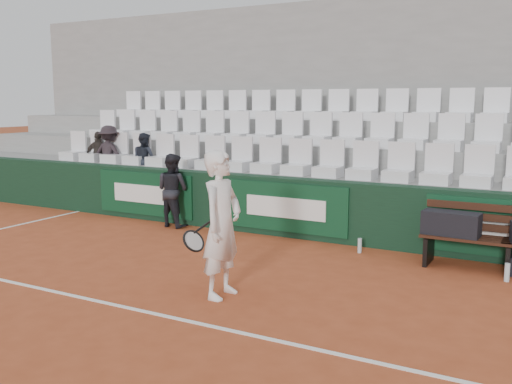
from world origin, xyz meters
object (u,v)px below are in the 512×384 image
at_px(bench_left, 477,253).
at_px(tennis_player, 222,225).
at_px(spectator_c, 144,137).
at_px(spectator_a, 109,133).
at_px(ball_kid, 173,190).
at_px(sports_bag_left, 451,223).
at_px(water_bottle_far, 507,272).
at_px(water_bottle_near, 360,246).
at_px(spectator_b, 98,136).

xyz_separation_m(bench_left, tennis_player, (-2.50, -2.57, 0.64)).
xyz_separation_m(bench_left, spectator_c, (-6.63, 1.08, 1.32)).
bearing_deg(spectator_a, ball_kid, 156.22).
height_order(sports_bag_left, ball_kid, ball_kid).
bearing_deg(bench_left, spectator_a, 171.90).
bearing_deg(spectator_a, water_bottle_far, 166.16).
distance_m(sports_bag_left, water_bottle_far, 0.98).
relative_size(tennis_player, spectator_a, 1.41).
bearing_deg(spectator_a, sports_bag_left, 167.77).
bearing_deg(sports_bag_left, water_bottle_far, -24.27).
bearing_deg(water_bottle_near, bench_left, -2.59).
height_order(bench_left, spectator_a, spectator_a).
bearing_deg(tennis_player, water_bottle_near, 72.91).
bearing_deg(sports_bag_left, spectator_b, 171.64).
relative_size(ball_kid, spectator_c, 1.23).
bearing_deg(water_bottle_near, water_bottle_far, -12.14).
distance_m(ball_kid, spectator_a, 2.59).
relative_size(sports_bag_left, ball_kid, 0.57).
height_order(water_bottle_near, water_bottle_far, water_bottle_far).
bearing_deg(ball_kid, spectator_a, -13.16).
relative_size(water_bottle_far, spectator_a, 0.19).
bearing_deg(bench_left, ball_kid, 177.40).
relative_size(water_bottle_far, spectator_b, 0.22).
bearing_deg(spectator_a, spectator_c, 176.47).
bearing_deg(ball_kid, tennis_player, 141.98).
height_order(spectator_b, spectator_c, spectator_c).
relative_size(water_bottle_far, tennis_player, 0.14).
bearing_deg(water_bottle_near, spectator_a, 170.35).
bearing_deg(spectator_b, water_bottle_near, 148.83).
distance_m(spectator_a, spectator_c, 0.95).
height_order(tennis_player, spectator_a, spectator_a).
relative_size(bench_left, water_bottle_near, 6.69).
xyz_separation_m(ball_kid, spectator_c, (-1.32, 0.84, 0.88)).
relative_size(ball_kid, spectator_a, 1.10).
relative_size(bench_left, ball_kid, 1.12).
distance_m(tennis_player, spectator_a, 6.29).
xyz_separation_m(water_bottle_near, ball_kid, (-3.62, 0.16, 0.56)).
relative_size(water_bottle_far, ball_kid, 0.18).
height_order(water_bottle_far, tennis_player, tennis_player).
height_order(water_bottle_near, spectator_b, spectator_b).
bearing_deg(water_bottle_near, tennis_player, -107.09).
distance_m(water_bottle_near, spectator_c, 5.24).
bearing_deg(spectator_b, spectator_a, 158.03).
distance_m(water_bottle_near, ball_kid, 3.66).
xyz_separation_m(sports_bag_left, ball_kid, (-4.94, 0.27, 0.06)).
relative_size(sports_bag_left, spectator_b, 0.70).
xyz_separation_m(tennis_player, spectator_a, (-5.07, 3.65, 0.75)).
bearing_deg(spectator_b, tennis_player, 123.81).
bearing_deg(water_bottle_far, spectator_b, 170.05).
bearing_deg(sports_bag_left, tennis_player, -130.09).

